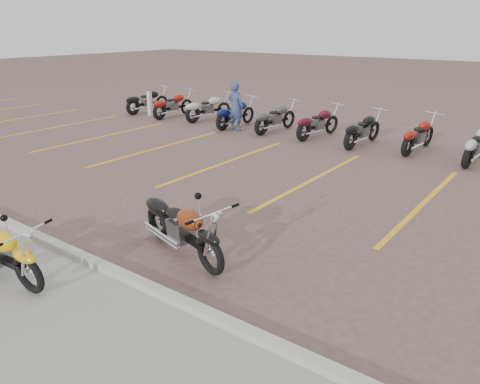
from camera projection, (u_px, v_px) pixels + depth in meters
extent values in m
plane|color=#735752|center=(209.00, 234.00, 8.59)|extent=(100.00, 100.00, 0.00)
cube|color=#ADAAA3|center=(123.00, 276.00, 7.05)|extent=(60.00, 0.18, 0.12)
torus|color=black|center=(31.00, 274.00, 6.61)|extent=(0.62, 0.14, 0.62)
cube|color=black|center=(1.00, 257.00, 6.97)|extent=(1.24, 0.19, 0.09)
ellipsoid|color=yellow|center=(7.00, 241.00, 6.72)|extent=(0.57, 0.33, 0.28)
torus|color=black|center=(212.00, 256.00, 7.10)|extent=(0.66, 0.28, 0.66)
torus|color=black|center=(161.00, 223.00, 8.26)|extent=(0.72, 0.35, 0.70)
cube|color=black|center=(185.00, 235.00, 7.66)|extent=(1.30, 0.47, 0.10)
cube|color=slate|center=(183.00, 231.00, 7.68)|extent=(0.49, 0.41, 0.34)
ellipsoid|color=black|center=(193.00, 220.00, 7.32)|extent=(0.65, 0.47, 0.30)
ellipsoid|color=black|center=(178.00, 213.00, 7.68)|extent=(0.45, 0.36, 0.12)
imported|color=navy|center=(236.00, 107.00, 16.81)|extent=(0.63, 0.42, 1.72)
cube|color=silver|center=(150.00, 104.00, 19.73)|extent=(0.16, 0.16, 1.00)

